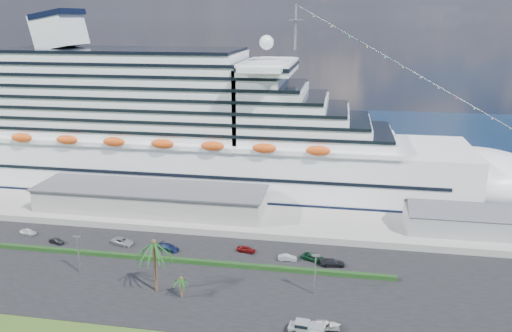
% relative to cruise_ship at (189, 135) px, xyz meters
% --- Properties ---
extents(ground, '(420.00, 420.00, 0.00)m').
position_rel_cruise_ship_xyz_m(ground, '(21.53, -64.00, -16.69)').
color(ground, '#354E1A').
rests_on(ground, ground).
extents(asphalt_lot, '(140.00, 38.00, 0.12)m').
position_rel_cruise_ship_xyz_m(asphalt_lot, '(21.53, -53.00, -16.63)').
color(asphalt_lot, black).
rests_on(asphalt_lot, ground).
extents(wharf, '(240.00, 20.00, 1.80)m').
position_rel_cruise_ship_xyz_m(wharf, '(21.53, -24.00, -15.79)').
color(wharf, gray).
rests_on(wharf, ground).
extents(water, '(420.00, 160.00, 0.02)m').
position_rel_cruise_ship_xyz_m(water, '(21.53, 66.00, -16.68)').
color(water, black).
rests_on(water, ground).
extents(cruise_ship, '(191.00, 38.00, 54.00)m').
position_rel_cruise_ship_xyz_m(cruise_ship, '(0.00, 0.00, 0.00)').
color(cruise_ship, silver).
rests_on(cruise_ship, ground).
extents(terminal_building, '(61.00, 15.00, 6.30)m').
position_rel_cruise_ship_xyz_m(terminal_building, '(-3.47, -24.00, -11.68)').
color(terminal_building, gray).
rests_on(terminal_building, wharf).
extents(port_shed, '(24.00, 12.31, 7.37)m').
position_rel_cruise_ship_xyz_m(port_shed, '(73.53, -24.00, -12.30)').
color(port_shed, gray).
rests_on(port_shed, wharf).
extents(hedge, '(88.00, 1.10, 0.90)m').
position_rel_cruise_ship_xyz_m(hedge, '(13.53, -48.00, -16.12)').
color(hedge, black).
rests_on(hedge, asphalt_lot).
extents(lamp_post_left, '(1.60, 0.35, 8.27)m').
position_rel_cruise_ship_xyz_m(lamp_post_left, '(-6.47, -56.00, -11.35)').
color(lamp_post_left, gray).
rests_on(lamp_post_left, asphalt_lot).
extents(lamp_post_right, '(1.60, 0.35, 8.27)m').
position_rel_cruise_ship_xyz_m(lamp_post_right, '(41.53, -56.00, -11.35)').
color(lamp_post_right, gray).
rests_on(lamp_post_right, asphalt_lot).
extents(palm_tall, '(8.82, 8.82, 11.13)m').
position_rel_cruise_ship_xyz_m(palm_tall, '(11.53, -60.00, -7.49)').
color(palm_tall, '#47301E').
rests_on(palm_tall, ground).
extents(palm_short, '(3.53, 3.53, 4.56)m').
position_rel_cruise_ship_xyz_m(palm_short, '(17.03, -61.50, -13.03)').
color(palm_short, '#47301E').
rests_on(palm_short, ground).
extents(parked_car_0, '(4.39, 2.34, 1.42)m').
position_rel_cruise_ship_xyz_m(parked_car_0, '(-28.50, -40.55, -15.86)').
color(parked_car_0, silver).
rests_on(parked_car_0, asphalt_lot).
extents(parked_car_1, '(3.95, 2.35, 1.23)m').
position_rel_cruise_ship_xyz_m(parked_car_1, '(-18.98, -44.02, -15.96)').
color(parked_car_1, black).
rests_on(parked_car_1, asphalt_lot).
extents(parked_car_2, '(5.97, 3.94, 1.52)m').
position_rel_cruise_ship_xyz_m(parked_car_2, '(-3.66, -41.85, -15.81)').
color(parked_car_2, '#909498').
rests_on(parked_car_2, asphalt_lot).
extents(parked_car_3, '(5.43, 3.67, 1.46)m').
position_rel_cruise_ship_xyz_m(parked_car_3, '(8.00, -42.86, -15.85)').
color(parked_car_3, '#121B41').
rests_on(parked_car_3, asphalt_lot).
extents(parked_car_4, '(4.45, 2.44, 1.43)m').
position_rel_cruise_ship_xyz_m(parked_car_4, '(25.37, -40.79, -15.86)').
color(parked_car_4, '#610D0D').
rests_on(parked_car_4, asphalt_lot).
extents(parked_car_5, '(4.06, 1.54, 1.32)m').
position_rel_cruise_ship_xyz_m(parked_car_5, '(34.94, -43.24, -15.91)').
color(parked_car_5, '#ABADB3').
rests_on(parked_car_5, asphalt_lot).
extents(parked_car_6, '(5.72, 4.35, 1.44)m').
position_rel_cruise_ship_xyz_m(parked_car_6, '(40.44, -42.25, -15.85)').
color(parked_car_6, black).
rests_on(parked_car_6, asphalt_lot).
extents(parked_car_7, '(5.54, 2.83, 1.54)m').
position_rel_cruise_ship_xyz_m(parked_car_7, '(44.56, -44.04, -15.81)').
color(parked_car_7, black).
rests_on(parked_car_7, asphalt_lot).
extents(pickup_truck, '(6.10, 2.72, 2.09)m').
position_rel_cruise_ship_xyz_m(pickup_truck, '(40.84, -68.48, -15.43)').
color(pickup_truck, black).
rests_on(pickup_truck, asphalt_lot).
extents(boat_trailer, '(5.67, 4.01, 1.59)m').
position_rel_cruise_ship_xyz_m(boat_trailer, '(44.18, -67.18, -15.52)').
color(boat_trailer, gray).
rests_on(boat_trailer, asphalt_lot).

